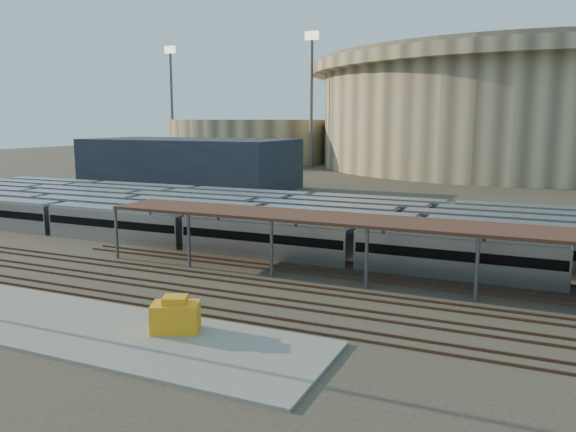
% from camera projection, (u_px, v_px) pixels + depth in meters
% --- Properties ---
extents(ground, '(420.00, 420.00, 0.00)m').
position_uv_depth(ground, '(177.00, 270.00, 51.95)').
color(ground, '#383026').
rests_on(ground, ground).
extents(subway_trains, '(123.69, 23.90, 3.60)m').
position_uv_depth(subway_trains, '(269.00, 219.00, 68.12)').
color(subway_trains, '#A6A6AA').
rests_on(subway_trains, ground).
extents(inspection_shed, '(60.30, 6.00, 5.30)m').
position_uv_depth(inspection_shed, '(427.00, 227.00, 45.96)').
color(inspection_shed, '#515156').
rests_on(inspection_shed, ground).
extents(empty_tracks, '(170.00, 9.62, 0.18)m').
position_uv_depth(empty_tracks, '(142.00, 283.00, 47.43)').
color(empty_tracks, '#4C3323').
rests_on(empty_tracks, ground).
extents(stadium, '(124.00, 124.00, 32.50)m').
position_uv_depth(stadium, '(522.00, 111.00, 165.51)').
color(stadium, tan).
rests_on(stadium, ground).
extents(secondary_arena, '(56.00, 56.00, 14.00)m').
position_uv_depth(secondary_arena, '(251.00, 141.00, 191.92)').
color(secondary_arena, tan).
rests_on(secondary_arena, ground).
extents(service_building, '(42.00, 20.00, 10.00)m').
position_uv_depth(service_building, '(190.00, 164.00, 114.66)').
color(service_building, '#1E232D').
rests_on(service_building, ground).
extents(floodlight_0, '(4.00, 1.00, 38.40)m').
position_uv_depth(floodlight_0, '(311.00, 96.00, 159.66)').
color(floodlight_0, '#515156').
rests_on(floodlight_0, ground).
extents(floodlight_1, '(4.00, 1.00, 38.40)m').
position_uv_depth(floodlight_1, '(172.00, 100.00, 190.58)').
color(floodlight_1, '#515156').
rests_on(floodlight_1, ground).
extents(floodlight_3, '(4.00, 1.00, 38.40)m').
position_uv_depth(floodlight_3, '(416.00, 101.00, 196.79)').
color(floodlight_3, '#515156').
rests_on(floodlight_3, ground).
extents(yellow_equipment, '(3.49, 2.93, 1.87)m').
position_uv_depth(yellow_equipment, '(176.00, 317.00, 36.04)').
color(yellow_equipment, orange).
rests_on(yellow_equipment, apron).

